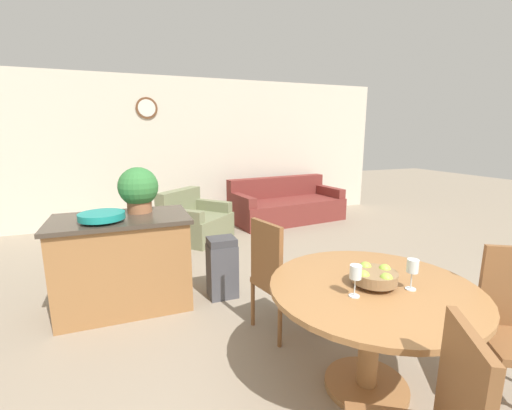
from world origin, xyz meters
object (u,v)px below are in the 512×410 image
at_px(potted_plant, 138,189).
at_px(trash_bin, 222,268).
at_px(wine_glass_right, 413,267).
at_px(armchair, 194,222).
at_px(couch, 286,206).
at_px(wine_glass_left, 356,273).
at_px(kitchen_island, 124,262).
at_px(teal_bowl, 102,216).
at_px(dining_chair_far_side, 276,273).
at_px(fruit_bowl, 374,276).
at_px(dining_table, 372,310).

relative_size(potted_plant, trash_bin, 0.71).
xyz_separation_m(wine_glass_right, armchair, (-0.61, 3.86, -0.62)).
bearing_deg(couch, wine_glass_left, -118.13).
distance_m(kitchen_island, teal_bowl, 0.54).
relative_size(dining_chair_far_side, fruit_bowl, 3.51).
bearing_deg(kitchen_island, potted_plant, 38.70).
xyz_separation_m(kitchen_island, teal_bowl, (-0.15, -0.13, 0.50)).
bearing_deg(trash_bin, dining_chair_far_side, -72.26).
height_order(teal_bowl, trash_bin, teal_bowl).
height_order(wine_glass_left, potted_plant, potted_plant).
distance_m(dining_table, wine_glass_right, 0.38).
height_order(wine_glass_right, couch, wine_glass_right).
bearing_deg(kitchen_island, dining_table, -50.12).
distance_m(kitchen_island, couch, 3.91).
height_order(wine_glass_right, armchair, wine_glass_right).
bearing_deg(wine_glass_left, wine_glass_right, -7.21).
bearing_deg(armchair, fruit_bowl, -125.46).
bearing_deg(teal_bowl, trash_bin, -0.43).
bearing_deg(dining_chair_far_side, armchair, 169.16).
bearing_deg(wine_glass_right, armchair, 98.98).
relative_size(fruit_bowl, wine_glass_right, 1.45).
xyz_separation_m(dining_chair_far_side, wine_glass_left, (0.09, -0.92, 0.35)).
relative_size(dining_table, kitchen_island, 1.05).
height_order(fruit_bowl, potted_plant, potted_plant).
height_order(fruit_bowl, teal_bowl, teal_bowl).
xyz_separation_m(potted_plant, armchair, (0.87, 1.80, -0.88)).
bearing_deg(fruit_bowl, dining_chair_far_side, 108.99).
relative_size(wine_glass_left, potted_plant, 0.43).
height_order(kitchen_island, armchair, kitchen_island).
bearing_deg(kitchen_island, fruit_bowl, -50.10).
bearing_deg(potted_plant, wine_glass_right, -54.18).
relative_size(trash_bin, couch, 0.28).
relative_size(dining_chair_far_side, couch, 0.44).
relative_size(kitchen_island, trash_bin, 1.96).
relative_size(dining_chair_far_side, wine_glass_left, 5.09).
distance_m(dining_chair_far_side, wine_glass_right, 1.13).
bearing_deg(kitchen_island, armchair, 61.57).
distance_m(trash_bin, couch, 3.36).
bearing_deg(couch, potted_plant, -146.55).
bearing_deg(wine_glass_right, wine_glass_left, 172.79).
height_order(dining_chair_far_side, fruit_bowl, dining_chair_far_side).
bearing_deg(trash_bin, fruit_bowl, -71.62).
height_order(wine_glass_right, teal_bowl, teal_bowl).
bearing_deg(trash_bin, wine_glass_left, -78.76).
distance_m(dining_table, trash_bin, 1.75).
bearing_deg(fruit_bowl, kitchen_island, 129.90).
relative_size(teal_bowl, potted_plant, 0.88).
xyz_separation_m(dining_table, fruit_bowl, (0.00, 0.00, 0.23)).
relative_size(kitchen_island, armchair, 0.99).
height_order(couch, armchair, couch).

